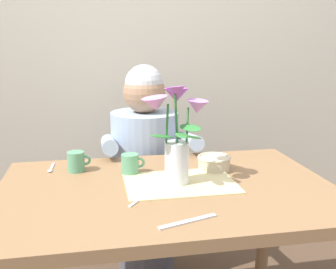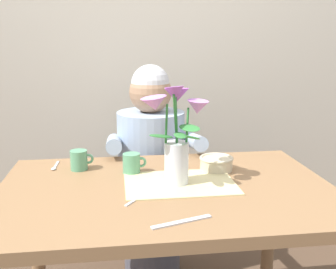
% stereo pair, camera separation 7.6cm
% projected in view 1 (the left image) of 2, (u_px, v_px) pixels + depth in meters
% --- Properties ---
extents(wood_panel_backdrop, '(4.00, 0.10, 2.50)m').
position_uv_depth(wood_panel_backdrop, '(134.00, 40.00, 2.31)').
color(wood_panel_backdrop, beige).
rests_on(wood_panel_backdrop, ground_plane).
extents(dining_table, '(1.20, 0.80, 0.74)m').
position_uv_depth(dining_table, '(167.00, 212.00, 1.45)').
color(dining_table, olive).
rests_on(dining_table, ground_plane).
extents(seated_person, '(0.45, 0.47, 1.14)m').
position_uv_depth(seated_person, '(146.00, 176.00, 2.05)').
color(seated_person, '#4C4C56').
rests_on(seated_person, ground_plane).
extents(striped_placemat, '(0.40, 0.28, 0.00)m').
position_uv_depth(striped_placemat, '(180.00, 183.00, 1.45)').
color(striped_placemat, beige).
rests_on(striped_placemat, dining_table).
extents(flower_vase, '(0.27, 0.20, 0.36)m').
position_uv_depth(flower_vase, '(176.00, 132.00, 1.41)').
color(flower_vase, silver).
rests_on(flower_vase, dining_table).
extents(ceramic_bowl, '(0.14, 0.14, 0.06)m').
position_uv_depth(ceramic_bowl, '(214.00, 162.00, 1.61)').
color(ceramic_bowl, beige).
rests_on(ceramic_bowl, dining_table).
extents(dinner_knife, '(0.19, 0.07, 0.00)m').
position_uv_depth(dinner_knife, '(188.00, 221.00, 1.15)').
color(dinner_knife, silver).
rests_on(dinner_knife, dining_table).
extents(ceramic_mug, '(0.09, 0.07, 0.08)m').
position_uv_depth(ceramic_mug, '(76.00, 162.00, 1.58)').
color(ceramic_mug, '#569970').
rests_on(ceramic_mug, dining_table).
extents(tea_cup, '(0.09, 0.07, 0.08)m').
position_uv_depth(tea_cup, '(130.00, 164.00, 1.55)').
color(tea_cup, '#569970').
rests_on(tea_cup, dining_table).
extents(spoon_0, '(0.02, 0.12, 0.01)m').
position_uv_depth(spoon_0, '(51.00, 169.00, 1.61)').
color(spoon_0, silver).
rests_on(spoon_0, dining_table).
extents(spoon_1, '(0.08, 0.10, 0.01)m').
position_uv_depth(spoon_1, '(142.00, 198.00, 1.32)').
color(spoon_1, silver).
rests_on(spoon_1, dining_table).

